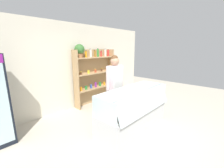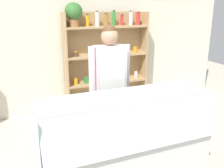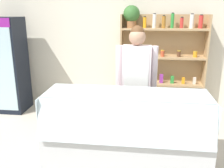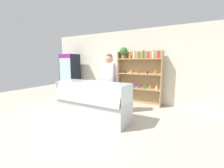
{
  "view_description": "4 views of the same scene",
  "coord_description": "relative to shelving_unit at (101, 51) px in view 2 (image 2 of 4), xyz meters",
  "views": [
    {
      "loc": [
        -2.72,
        -1.97,
        1.94
      ],
      "look_at": [
        -0.07,
        0.46,
        1.07
      ],
      "focal_mm": 24.0,
      "sensor_mm": 36.0,
      "label": 1
    },
    {
      "loc": [
        -1.01,
        -2.46,
        1.98
      ],
      "look_at": [
        0.23,
        0.59,
        0.96
      ],
      "focal_mm": 40.0,
      "sensor_mm": 36.0,
      "label": 2
    },
    {
      "loc": [
        0.29,
        -2.89,
        1.96
      ],
      "look_at": [
        -0.11,
        0.41,
        0.98
      ],
      "focal_mm": 40.0,
      "sensor_mm": 36.0,
      "label": 3
    },
    {
      "loc": [
        2.46,
        -3.18,
        1.54
      ],
      "look_at": [
        0.41,
        0.45,
        0.91
      ],
      "focal_mm": 24.0,
      "sensor_mm": 36.0,
      "label": 4
    }
  ],
  "objects": [
    {
      "name": "back_wall",
      "position": [
        -0.58,
        0.25,
        0.16
      ],
      "size": [
        6.8,
        0.1,
        2.7
      ],
      "primitive_type": "cube",
      "color": "silver",
      "rests_on": "ground"
    },
    {
      "name": "shelving_unit",
      "position": [
        0.0,
        0.0,
        0.0
      ],
      "size": [
        1.62,
        0.31,
        2.06
      ],
      "color": "tan",
      "rests_on": "ground"
    },
    {
      "name": "deli_display_case",
      "position": [
        -0.46,
        -2.05,
        -0.87
      ],
      "size": [
        2.01,
        0.77,
        1.01
      ],
      "color": "silver",
      "rests_on": "ground"
    },
    {
      "name": "shop_clerk",
      "position": [
        -0.36,
        -1.36,
        -0.13
      ],
      "size": [
        0.6,
        0.25,
        1.77
      ],
      "color": "#2D2D38",
      "rests_on": "ground"
    }
  ]
}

